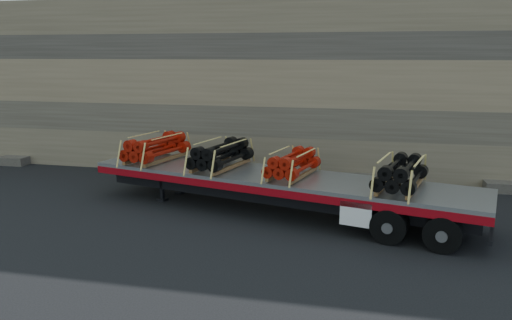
{
  "coord_description": "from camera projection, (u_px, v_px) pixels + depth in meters",
  "views": [
    {
      "loc": [
        2.25,
        -13.97,
        4.84
      ],
      "look_at": [
        -1.19,
        1.12,
        1.52
      ],
      "focal_mm": 35.0,
      "sensor_mm": 36.0,
      "label": 1
    }
  ],
  "objects": [
    {
      "name": "rock_wall",
      "position": [
        314.0,
        87.0,
        20.28
      ],
      "size": [
        44.0,
        3.0,
        7.0
      ],
      "primitive_type": "cube",
      "color": "#7A6B54",
      "rests_on": "ground"
    },
    {
      "name": "bundle_midrear",
      "position": [
        293.0,
        164.0,
        14.88
      ],
      "size": [
        1.51,
        2.28,
        0.74
      ],
      "primitive_type": null,
      "rotation": [
        0.0,
        0.0,
        -0.24
      ],
      "color": "#A21508",
      "rests_on": "trailer"
    },
    {
      "name": "trailer",
      "position": [
        276.0,
        194.0,
        15.32
      ],
      "size": [
        12.4,
        5.18,
        1.22
      ],
      "primitive_type": null,
      "rotation": [
        0.0,
        0.0,
        -0.24
      ],
      "color": "#9B9DA2",
      "rests_on": "ground"
    },
    {
      "name": "bundle_midfront",
      "position": [
        221.0,
        155.0,
        15.96
      ],
      "size": [
        1.69,
        2.55,
        0.83
      ],
      "primitive_type": null,
      "rotation": [
        0.0,
        0.0,
        -0.24
      ],
      "color": "black",
      "rests_on": "trailer"
    },
    {
      "name": "ground",
      "position": [
        287.0,
        219.0,
        14.82
      ],
      "size": [
        120.0,
        120.0,
        0.0
      ],
      "primitive_type": "plane",
      "color": "black",
      "rests_on": "ground"
    },
    {
      "name": "bundle_rear",
      "position": [
        401.0,
        175.0,
        13.49
      ],
      "size": [
        1.64,
        2.47,
        0.8
      ],
      "primitive_type": null,
      "rotation": [
        0.0,
        0.0,
        -0.24
      ],
      "color": "black",
      "rests_on": "trailer"
    },
    {
      "name": "bundle_front",
      "position": [
        156.0,
        148.0,
        17.08
      ],
      "size": [
        1.74,
        2.62,
        0.85
      ],
      "primitive_type": null,
      "rotation": [
        0.0,
        0.0,
        -0.24
      ],
      "color": "#A21508",
      "rests_on": "trailer"
    }
  ]
}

